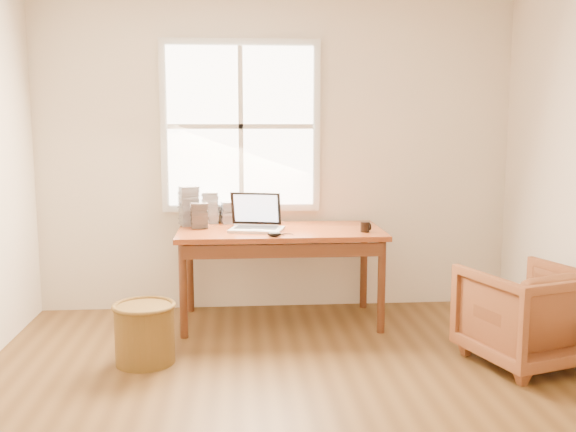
% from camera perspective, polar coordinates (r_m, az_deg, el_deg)
% --- Properties ---
extents(room_shell, '(4.04, 4.54, 2.64)m').
position_cam_1_polar(room_shell, '(3.35, 0.81, 3.81)').
color(room_shell, brown).
rests_on(room_shell, ground).
extents(desk, '(1.60, 0.80, 0.04)m').
position_cam_1_polar(desk, '(5.05, -0.68, -1.40)').
color(desk, brown).
rests_on(desk, room_shell).
extents(armchair, '(0.88, 0.90, 0.65)m').
position_cam_1_polar(armchair, '(4.54, 20.38, -8.25)').
color(armchair, brown).
rests_on(armchair, room_shell).
extents(wicker_stool, '(0.50, 0.50, 0.39)m').
position_cam_1_polar(wicker_stool, '(4.41, -12.61, -10.22)').
color(wicker_stool, brown).
rests_on(wicker_stool, room_shell).
extents(laptop, '(0.48, 0.49, 0.29)m').
position_cam_1_polar(laptop, '(4.95, -2.81, 0.34)').
color(laptop, '#B1B3B8').
rests_on(laptop, desk).
extents(mouse, '(0.12, 0.09, 0.04)m').
position_cam_1_polar(mouse, '(4.72, -1.21, -1.62)').
color(mouse, black).
rests_on(mouse, desk).
extents(coffee_mug, '(0.08, 0.08, 0.08)m').
position_cam_1_polar(coffee_mug, '(4.95, 6.86, -0.96)').
color(coffee_mug, black).
rests_on(coffee_mug, desk).
extents(cd_stack_a, '(0.14, 0.12, 0.26)m').
position_cam_1_polar(cd_stack_a, '(5.38, -6.93, 0.75)').
color(cd_stack_a, silver).
rests_on(cd_stack_a, desk).
extents(cd_stack_b, '(0.14, 0.13, 0.20)m').
position_cam_1_polar(cd_stack_b, '(5.13, -7.88, 0.03)').
color(cd_stack_b, black).
rests_on(cd_stack_b, desk).
extents(cd_stack_c, '(0.18, 0.17, 0.32)m').
position_cam_1_polar(cd_stack_c, '(5.27, -8.79, 0.89)').
color(cd_stack_c, '#9FA1AC').
rests_on(cd_stack_c, desk).
extents(cd_stack_d, '(0.16, 0.14, 0.18)m').
position_cam_1_polar(cd_stack_d, '(5.36, -5.16, 0.31)').
color(cd_stack_d, '#ABAEB6').
rests_on(cd_stack_d, desk).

